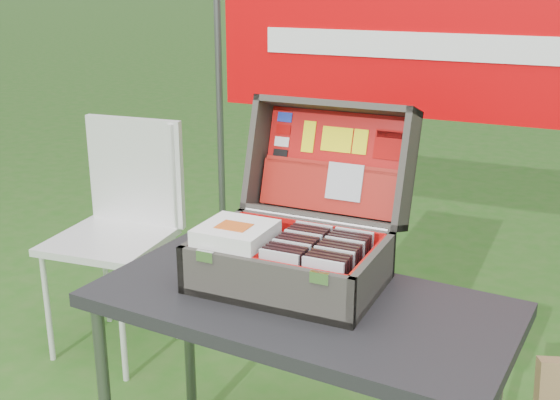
% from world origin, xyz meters
% --- Properties ---
extents(table_top, '(1.18, 0.65, 0.04)m').
position_xyz_m(table_top, '(0.01, 0.02, 0.70)').
color(table_top, '#28282A').
rests_on(table_top, ground).
extents(table_leg_bl, '(0.04, 0.04, 0.68)m').
position_xyz_m(table_leg_bl, '(-0.50, 0.25, 0.34)').
color(table_leg_bl, '#59595B').
rests_on(table_leg_bl, ground).
extents(suitcase, '(0.51, 0.52, 0.46)m').
position_xyz_m(suitcase, '(-0.05, 0.15, 0.95)').
color(suitcase, '#423E35').
rests_on(suitcase, table).
extents(suitcase_base_bottom, '(0.51, 0.36, 0.02)m').
position_xyz_m(suitcase_base_bottom, '(-0.05, 0.09, 0.73)').
color(suitcase_base_bottom, '#423E35').
rests_on(suitcase_base_bottom, table_top).
extents(suitcase_base_wall_front, '(0.51, 0.02, 0.14)m').
position_xyz_m(suitcase_base_wall_front, '(-0.05, -0.09, 0.78)').
color(suitcase_base_wall_front, '#423E35').
rests_on(suitcase_base_wall_front, table_top).
extents(suitcase_base_wall_back, '(0.51, 0.02, 0.14)m').
position_xyz_m(suitcase_base_wall_back, '(-0.05, 0.26, 0.78)').
color(suitcase_base_wall_back, '#423E35').
rests_on(suitcase_base_wall_back, table_top).
extents(suitcase_base_wall_left, '(0.02, 0.36, 0.14)m').
position_xyz_m(suitcase_base_wall_left, '(-0.30, 0.09, 0.78)').
color(suitcase_base_wall_left, '#423E35').
rests_on(suitcase_base_wall_left, table_top).
extents(suitcase_base_wall_right, '(0.02, 0.36, 0.14)m').
position_xyz_m(suitcase_base_wall_right, '(0.19, 0.09, 0.78)').
color(suitcase_base_wall_right, '#423E35').
rests_on(suitcase_base_wall_right, table_top).
extents(suitcase_liner_floor, '(0.47, 0.32, 0.01)m').
position_xyz_m(suitcase_liner_floor, '(-0.05, 0.09, 0.74)').
color(suitcase_liner_floor, red).
rests_on(suitcase_liner_floor, suitcase_base_bottom).
extents(suitcase_latch_left, '(0.05, 0.01, 0.03)m').
position_xyz_m(suitcase_latch_left, '(-0.22, -0.10, 0.84)').
color(suitcase_latch_left, silver).
rests_on(suitcase_latch_left, suitcase_base_wall_front).
extents(suitcase_latch_right, '(0.05, 0.01, 0.03)m').
position_xyz_m(suitcase_latch_right, '(0.11, -0.10, 0.84)').
color(suitcase_latch_right, silver).
rests_on(suitcase_latch_right, suitcase_base_wall_front).
extents(suitcase_hinge, '(0.46, 0.02, 0.02)m').
position_xyz_m(suitcase_hinge, '(-0.05, 0.27, 0.85)').
color(suitcase_hinge, silver).
rests_on(suitcase_hinge, suitcase_base_wall_back).
extents(suitcase_lid_back, '(0.51, 0.13, 0.35)m').
position_xyz_m(suitcase_lid_back, '(-0.05, 0.44, 0.99)').
color(suitcase_lid_back, '#423E35').
rests_on(suitcase_lid_back, suitcase_base_wall_back).
extents(suitcase_lid_rim_far, '(0.51, 0.14, 0.06)m').
position_xyz_m(suitcase_lid_rim_far, '(-0.05, 0.44, 1.17)').
color(suitcase_lid_rim_far, '#423E35').
rests_on(suitcase_lid_rim_far, suitcase_lid_back).
extents(suitcase_lid_rim_near, '(0.51, 0.14, 0.06)m').
position_xyz_m(suitcase_lid_rim_near, '(-0.05, 0.34, 0.84)').
color(suitcase_lid_rim_near, '#423E35').
rests_on(suitcase_lid_rim_near, suitcase_lid_back).
extents(suitcase_lid_rim_left, '(0.02, 0.24, 0.39)m').
position_xyz_m(suitcase_lid_rim_left, '(-0.30, 0.39, 1.01)').
color(suitcase_lid_rim_left, '#423E35').
rests_on(suitcase_lid_rim_left, suitcase_lid_back).
extents(suitcase_lid_rim_right, '(0.02, 0.24, 0.39)m').
position_xyz_m(suitcase_lid_rim_right, '(0.19, 0.39, 1.01)').
color(suitcase_lid_rim_right, '#423E35').
rests_on(suitcase_lid_rim_right, suitcase_lid_back).
extents(suitcase_lid_liner, '(0.47, 0.10, 0.31)m').
position_xyz_m(suitcase_lid_liner, '(-0.05, 0.43, 0.99)').
color(suitcase_lid_liner, red).
rests_on(suitcase_lid_liner, suitcase_lid_back).
extents(suitcase_liner_wall_front, '(0.47, 0.01, 0.12)m').
position_xyz_m(suitcase_liner_wall_front, '(-0.05, -0.07, 0.79)').
color(suitcase_liner_wall_front, red).
rests_on(suitcase_liner_wall_front, suitcase_base_bottom).
extents(suitcase_liner_wall_back, '(0.47, 0.01, 0.12)m').
position_xyz_m(suitcase_liner_wall_back, '(-0.05, 0.25, 0.79)').
color(suitcase_liner_wall_back, red).
rests_on(suitcase_liner_wall_back, suitcase_base_bottom).
extents(suitcase_liner_wall_left, '(0.01, 0.32, 0.12)m').
position_xyz_m(suitcase_liner_wall_left, '(-0.29, 0.09, 0.79)').
color(suitcase_liner_wall_left, red).
rests_on(suitcase_liner_wall_left, suitcase_base_bottom).
extents(suitcase_liner_wall_right, '(0.01, 0.32, 0.12)m').
position_xyz_m(suitcase_liner_wall_right, '(0.18, 0.09, 0.79)').
color(suitcase_liner_wall_right, red).
rests_on(suitcase_liner_wall_right, suitcase_base_bottom).
extents(suitcase_lid_pocket, '(0.45, 0.07, 0.15)m').
position_xyz_m(suitcase_lid_pocket, '(-0.05, 0.39, 0.92)').
color(suitcase_lid_pocket, '#9D170F').
rests_on(suitcase_lid_pocket, suitcase_lid_liner).
extents(suitcase_pocket_edge, '(0.44, 0.03, 0.03)m').
position_xyz_m(suitcase_pocket_edge, '(-0.05, 0.40, 0.99)').
color(suitcase_pocket_edge, '#9D170F').
rests_on(suitcase_pocket_edge, suitcase_lid_pocket).
extents(suitcase_pocket_cd, '(0.11, 0.04, 0.11)m').
position_xyz_m(suitcase_pocket_cd, '(-0.00, 0.38, 0.95)').
color(suitcase_pocket_cd, silver).
rests_on(suitcase_pocket_cd, suitcase_lid_pocket).
extents(lid_sticker_cc_a, '(0.05, 0.01, 0.03)m').
position_xyz_m(lid_sticker_cc_a, '(-0.24, 0.46, 1.12)').
color(lid_sticker_cc_a, '#1933B2').
rests_on(lid_sticker_cc_a, suitcase_lid_liner).
extents(lid_sticker_cc_b, '(0.05, 0.01, 0.03)m').
position_xyz_m(lid_sticker_cc_b, '(-0.24, 0.45, 1.08)').
color(lid_sticker_cc_b, '#AA0200').
rests_on(lid_sticker_cc_b, suitcase_lid_liner).
extents(lid_sticker_cc_c, '(0.05, 0.01, 0.03)m').
position_xyz_m(lid_sticker_cc_c, '(-0.24, 0.44, 1.04)').
color(lid_sticker_cc_c, white).
rests_on(lid_sticker_cc_c, suitcase_lid_liner).
extents(lid_sticker_cc_d, '(0.05, 0.01, 0.03)m').
position_xyz_m(lid_sticker_cc_d, '(-0.24, 0.43, 1.00)').
color(lid_sticker_cc_d, black).
rests_on(lid_sticker_cc_d, suitcase_lid_liner).
extents(lid_card_neon_tall, '(0.04, 0.03, 0.10)m').
position_xyz_m(lid_card_neon_tall, '(-0.15, 0.45, 1.06)').
color(lid_card_neon_tall, '#FEF90D').
rests_on(lid_card_neon_tall, suitcase_lid_liner).
extents(lid_card_neon_main, '(0.10, 0.03, 0.07)m').
position_xyz_m(lid_card_neon_main, '(-0.05, 0.45, 1.06)').
color(lid_card_neon_main, '#FEF90D').
rests_on(lid_card_neon_main, suitcase_lid_liner).
extents(lid_card_neon_small, '(0.05, 0.03, 0.07)m').
position_xyz_m(lid_card_neon_small, '(0.02, 0.45, 1.06)').
color(lid_card_neon_small, '#FEF90D').
rests_on(lid_card_neon_small, suitcase_lid_liner).
extents(lid_sticker_band, '(0.09, 0.03, 0.09)m').
position_xyz_m(lid_sticker_band, '(0.11, 0.45, 1.06)').
color(lid_sticker_band, '#AA0200').
rests_on(lid_sticker_band, suitcase_lid_liner).
extents(lid_sticker_band_bar, '(0.08, 0.01, 0.02)m').
position_xyz_m(lid_sticker_band_bar, '(0.11, 0.46, 1.09)').
color(lid_sticker_band_bar, black).
rests_on(lid_sticker_band_bar, suitcase_lid_liner).
extents(cd_left_0, '(0.11, 0.01, 0.13)m').
position_xyz_m(cd_left_0, '(-0.02, -0.05, 0.81)').
color(cd_left_0, silver).
rests_on(cd_left_0, suitcase_liner_floor).
extents(cd_left_1, '(0.11, 0.01, 0.13)m').
position_xyz_m(cd_left_1, '(-0.02, -0.03, 0.81)').
color(cd_left_1, black).
rests_on(cd_left_1, suitcase_liner_floor).
extents(cd_left_2, '(0.11, 0.01, 0.13)m').
position_xyz_m(cd_left_2, '(-0.02, -0.01, 0.81)').
color(cd_left_2, black).
rests_on(cd_left_2, suitcase_liner_floor).
extents(cd_left_3, '(0.11, 0.01, 0.13)m').
position_xyz_m(cd_left_3, '(-0.02, 0.01, 0.81)').
color(cd_left_3, black).
rests_on(cd_left_3, suitcase_liner_floor).
extents(cd_left_4, '(0.11, 0.01, 0.13)m').
position_xyz_m(cd_left_4, '(-0.02, 0.03, 0.81)').
color(cd_left_4, silver).
rests_on(cd_left_4, suitcase_liner_floor).
extents(cd_left_5, '(0.11, 0.01, 0.13)m').
position_xyz_m(cd_left_5, '(-0.02, 0.05, 0.81)').
color(cd_left_5, black).
rests_on(cd_left_5, suitcase_liner_floor).
extents(cd_left_6, '(0.11, 0.01, 0.13)m').
position_xyz_m(cd_left_6, '(-0.02, 0.07, 0.81)').
color(cd_left_6, black).
rests_on(cd_left_6, suitcase_liner_floor).
extents(cd_left_7, '(0.11, 0.01, 0.13)m').
position_xyz_m(cd_left_7, '(-0.02, 0.09, 0.81)').
color(cd_left_7, black).
rests_on(cd_left_7, suitcase_liner_floor).
extents(cd_left_8, '(0.11, 0.01, 0.13)m').
position_xyz_m(cd_left_8, '(-0.02, 0.11, 0.81)').
color(cd_left_8, silver).
rests_on(cd_left_8, suitcase_liner_floor).
extents(cd_left_9, '(0.11, 0.01, 0.13)m').
position_xyz_m(cd_left_9, '(-0.02, 0.13, 0.81)').
color(cd_left_9, black).
rests_on(cd_left_9, suitcase_liner_floor).
extents(cd_left_10, '(0.11, 0.01, 0.13)m').
position_xyz_m(cd_left_10, '(-0.02, 0.15, 0.81)').
color(cd_left_10, black).
rests_on(cd_left_10, suitcase_liner_floor).
extents(cd_left_11, '(0.11, 0.01, 0.13)m').
position_xyz_m(cd_left_11, '(-0.02, 0.17, 0.81)').
color(cd_left_11, black).
rests_on(cd_left_11, suitcase_liner_floor).
extents(cd_left_12, '(0.11, 0.01, 0.13)m').
position_xyz_m(cd_left_12, '(-0.02, 0.19, 0.81)').
color(cd_left_12, silver).
rests_on(cd_left_12, suitcase_liner_floor).
extents(cd_right_0, '(0.11, 0.01, 0.13)m').
position_xyz_m(cd_right_0, '(0.10, -0.05, 0.81)').
color(cd_right_0, silver).
rests_on(cd_right_0, suitcase_liner_floor).
extents(cd_right_1, '(0.11, 0.01, 0.13)m').
position_xyz_m(cd_right_1, '(0.10, -0.03, 0.81)').
color(cd_right_1, black).
rests_on(cd_right_1, suitcase_liner_floor).
extents(cd_right_2, '(0.11, 0.01, 0.13)m').
position_xyz_m(cd_right_2, '(0.10, -0.01, 0.81)').
color(cd_right_2, black).
rests_on(cd_right_2, suitcase_liner_floor).
extents(cd_right_3, '(0.11, 0.01, 0.13)m').
position_xyz_m(cd_right_3, '(0.10, 0.01, 0.81)').
color(cd_right_3, black).
rests_on(cd_right_3, suitcase_liner_floor).
extents(cd_right_4, '(0.11, 0.01, 0.13)m').
position_xyz_m(cd_right_4, '(0.10, 0.03, 0.81)').
color(cd_right_4, silver).
rests_on(cd_right_4, suitcase_liner_floor).
extents(cd_right_5, '(0.11, 0.01, 0.13)m').
position_xyz_m(cd_right_5, '(0.10, 0.05, 0.81)').
color(cd_right_5, black).
rests_on(cd_right_5, suitcase_liner_floor).
extents(cd_right_6, '(0.11, 0.01, 0.13)m').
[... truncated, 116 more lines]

